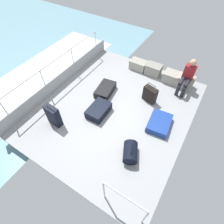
% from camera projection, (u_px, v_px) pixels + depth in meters
% --- Properties ---
extents(ground_plane, '(4.40, 5.20, 0.06)m').
position_uv_depth(ground_plane, '(115.00, 108.00, 5.62)').
color(ground_plane, '#939699').
extents(gunwale_port, '(0.06, 5.20, 0.45)m').
position_uv_depth(gunwale_port, '(62.00, 78.00, 6.15)').
color(gunwale_port, '#939699').
rests_on(gunwale_port, ground_plane).
extents(railing_port, '(0.04, 4.20, 1.02)m').
position_uv_depth(railing_port, '(58.00, 65.00, 5.72)').
color(railing_port, silver).
rests_on(railing_port, ground_plane).
extents(stair_rail_starboard, '(0.94, 0.04, 0.97)m').
position_uv_depth(stair_rail_starboard, '(124.00, 201.00, 3.28)').
color(stair_rail_starboard, silver).
rests_on(stair_rail_starboard, ground_plane).
extents(sea_wake, '(12.00, 12.00, 0.01)m').
position_uv_depth(sea_wake, '(38.00, 77.00, 7.07)').
color(sea_wake, '#6B99A8').
rests_on(sea_wake, ground_plane).
extents(cargo_crate_0, '(0.65, 0.39, 0.34)m').
position_uv_depth(cargo_crate_0, '(138.00, 65.00, 6.74)').
color(cargo_crate_0, gray).
rests_on(cargo_crate_0, ground_plane).
extents(cargo_crate_1, '(0.59, 0.39, 0.40)m').
position_uv_depth(cargo_crate_1, '(153.00, 70.00, 6.50)').
color(cargo_crate_1, gray).
rests_on(cargo_crate_1, ground_plane).
extents(cargo_crate_2, '(0.61, 0.45, 0.36)m').
position_uv_depth(cargo_crate_2, '(172.00, 77.00, 6.26)').
color(cargo_crate_2, gray).
rests_on(cargo_crate_2, ground_plane).
extents(cargo_crate_3, '(0.55, 0.41, 0.41)m').
position_uv_depth(cargo_crate_3, '(185.00, 82.00, 6.07)').
color(cargo_crate_3, '#9E9989').
rests_on(cargo_crate_3, ground_plane).
extents(passenger_seated, '(0.34, 0.66, 1.11)m').
position_uv_depth(passenger_seated, '(187.00, 76.00, 5.67)').
color(passenger_seated, maroon).
rests_on(passenger_seated, ground_plane).
extents(suitcase_0, '(0.58, 0.86, 0.24)m').
position_uv_depth(suitcase_0, '(105.00, 90.00, 5.94)').
color(suitcase_0, black).
rests_on(suitcase_0, ground_plane).
extents(suitcase_1, '(0.43, 0.22, 0.78)m').
position_uv_depth(suitcase_1, '(53.00, 116.00, 4.96)').
color(suitcase_1, black).
rests_on(suitcase_1, ground_plane).
extents(suitcase_2, '(0.67, 0.85, 0.20)m').
position_uv_depth(suitcase_2, '(159.00, 123.00, 5.09)').
color(suitcase_2, navy).
rests_on(suitcase_2, ground_plane).
extents(suitcase_3, '(0.47, 0.29, 0.68)m').
position_uv_depth(suitcase_3, '(150.00, 94.00, 5.60)').
color(suitcase_3, black).
rests_on(suitcase_3, ground_plane).
extents(suitcase_4, '(0.52, 0.76, 0.26)m').
position_uv_depth(suitcase_4, '(99.00, 110.00, 5.36)').
color(suitcase_4, black).
rests_on(suitcase_4, ground_plane).
extents(duffel_bag, '(0.55, 0.63, 0.52)m').
position_uv_depth(duffel_bag, '(130.00, 152.00, 4.42)').
color(duffel_bag, black).
rests_on(duffel_bag, ground_plane).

